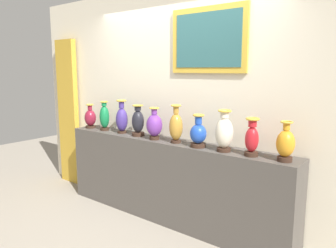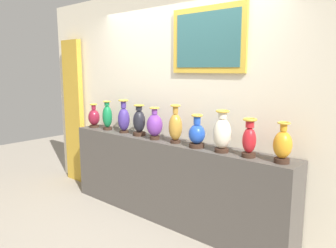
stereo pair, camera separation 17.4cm
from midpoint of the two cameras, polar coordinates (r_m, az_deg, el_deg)
ground_plane at (r=4.06m, az=1.28°, el=-16.28°), size 11.02×11.02×0.00m
display_shelf at (r=3.88m, az=1.30°, el=-9.86°), size 3.00×0.36×0.96m
back_wall at (r=3.86m, az=3.68°, el=3.71°), size 5.02×0.14×2.74m
curtain_gold at (r=5.32m, az=-15.21°, el=2.02°), size 0.41×0.08×2.21m
vase_burgundy at (r=4.67m, az=-11.76°, el=1.15°), size 0.16×0.16×0.33m
vase_emerald at (r=4.43m, az=-9.45°, el=1.28°), size 0.13×0.13×0.39m
vase_indigo at (r=4.20m, az=-6.56°, el=0.99°), size 0.15×0.15×0.43m
vase_onyx at (r=4.00m, az=-3.81°, el=0.40°), size 0.15×0.15×0.38m
vase_violet at (r=3.77m, az=-1.03°, el=-0.19°), size 0.19×0.19×0.37m
vase_ochre at (r=3.59m, az=2.70°, el=-0.41°), size 0.15×0.15×0.43m
vase_sapphire at (r=3.41m, az=6.52°, el=-1.73°), size 0.17×0.17×0.35m
vase_ivory at (r=3.24m, az=10.94°, el=-1.56°), size 0.18×0.18×0.42m
vase_crimson at (r=3.12m, az=15.56°, el=-2.57°), size 0.13×0.13×0.37m
vase_amber at (r=3.02m, az=20.95°, el=-3.47°), size 0.16×0.16×0.36m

